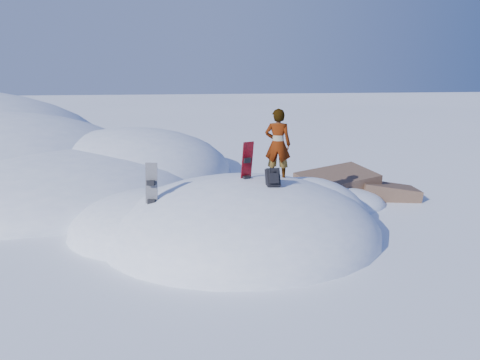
{
  "coord_description": "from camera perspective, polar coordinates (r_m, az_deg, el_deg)",
  "views": [
    {
      "loc": [
        -1.5,
        -11.04,
        4.21
      ],
      "look_at": [
        -0.03,
        0.3,
        1.39
      ],
      "focal_mm": 35.0,
      "sensor_mm": 36.0,
      "label": 1
    }
  ],
  "objects": [
    {
      "name": "snowboard_dark",
      "position": [
        10.97,
        -10.74,
        -1.71
      ],
      "size": [
        0.32,
        0.27,
        1.48
      ],
      "rotation": [
        0.0,
        0.0,
        -0.26
      ],
      "color": "black",
      "rests_on": "snow_mound"
    },
    {
      "name": "gear_pile",
      "position": [
        10.9,
        -9.97,
        -8.49
      ],
      "size": [
        0.82,
        0.69,
        0.22
      ],
      "rotation": [
        0.0,
        0.0,
        0.57
      ],
      "color": "black",
      "rests_on": "ground"
    },
    {
      "name": "snow_mound",
      "position": [
        12.11,
        -0.64,
        -6.5
      ],
      "size": [
        8.0,
        6.0,
        3.0
      ],
      "color": "white",
      "rests_on": "ground"
    },
    {
      "name": "snowboard_red",
      "position": [
        11.5,
        0.78,
        1.09
      ],
      "size": [
        0.36,
        0.34,
        1.52
      ],
      "rotation": [
        0.0,
        0.0,
        0.41
      ],
      "color": "red",
      "rests_on": "snow_mound"
    },
    {
      "name": "rock_outcrop",
      "position": [
        15.56,
        12.51,
        -2.14
      ],
      "size": [
        4.68,
        4.41,
        1.68
      ],
      "color": "brown",
      "rests_on": "ground"
    },
    {
      "name": "backpack",
      "position": [
        11.01,
        4.03,
        0.27
      ],
      "size": [
        0.34,
        0.42,
        0.52
      ],
      "rotation": [
        0.0,
        0.0,
        0.07
      ],
      "color": "black",
      "rests_on": "snow_mound"
    },
    {
      "name": "person",
      "position": [
        11.95,
        4.62,
        4.35
      ],
      "size": [
        0.77,
        0.62,
        1.82
      ],
      "primitive_type": "imported",
      "rotation": [
        0.0,
        0.0,
        2.82
      ],
      "color": "slate",
      "rests_on": "snow_mound"
    },
    {
      "name": "ground",
      "position": [
        11.91,
        0.32,
        -6.86
      ],
      "size": [
        120.0,
        120.0,
        0.0
      ],
      "primitive_type": "plane",
      "color": "white",
      "rests_on": "ground"
    }
  ]
}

